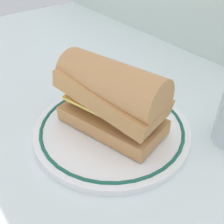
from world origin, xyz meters
TOP-DOWN VIEW (x-y plane):
  - ground_plane at (0.00, 0.00)m, footprint 1.50×1.50m
  - plate at (0.01, 0.02)m, footprint 0.28×0.28m
  - sausage_sandwich at (0.01, 0.02)m, footprint 0.20×0.13m

SIDE VIEW (x-z plane):
  - ground_plane at x=0.00m, z-range 0.00..0.00m
  - plate at x=0.01m, z-range 0.00..0.02m
  - sausage_sandwich at x=0.01m, z-range 0.02..0.14m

